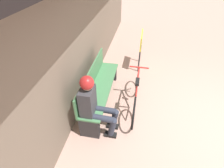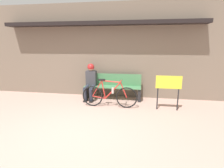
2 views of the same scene
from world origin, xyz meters
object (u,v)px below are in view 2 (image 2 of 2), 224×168
bicycle (109,95)px  signboard (169,85)px  person_seated (91,79)px  park_bench_near (113,87)px

bicycle → signboard: 1.71m
bicycle → signboard: size_ratio=1.67×
person_seated → bicycle: bearing=-41.6°
park_bench_near → signboard: (1.69, -0.77, 0.31)m
signboard → park_bench_near: bearing=155.6°
person_seated → signboard: bearing=-14.9°
park_bench_near → bicycle: park_bench_near is taller
person_seated → signboard: person_seated is taller
park_bench_near → person_seated: size_ratio=1.57×
bicycle → person_seated: person_seated is taller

